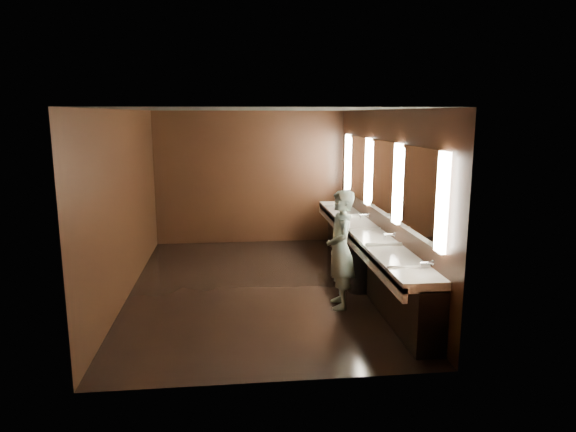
# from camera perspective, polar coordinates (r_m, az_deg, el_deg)

# --- Properties ---
(floor) EXTENTS (6.00, 6.00, 0.00)m
(floor) POSITION_cam_1_polar(r_m,az_deg,el_deg) (8.34, -3.32, -7.87)
(floor) COLOR black
(floor) RESTS_ON ground
(ceiling) EXTENTS (4.00, 6.00, 0.02)m
(ceiling) POSITION_cam_1_polar(r_m,az_deg,el_deg) (7.88, -3.55, 11.74)
(ceiling) COLOR #2D2D2B
(ceiling) RESTS_ON wall_back
(wall_back) EXTENTS (4.00, 0.02, 2.80)m
(wall_back) POSITION_cam_1_polar(r_m,az_deg,el_deg) (10.96, -4.24, 4.26)
(wall_back) COLOR black
(wall_back) RESTS_ON floor
(wall_front) EXTENTS (4.00, 0.02, 2.80)m
(wall_front) POSITION_cam_1_polar(r_m,az_deg,el_deg) (5.07, -1.69, -4.00)
(wall_front) COLOR black
(wall_front) RESTS_ON floor
(wall_left) EXTENTS (0.02, 6.00, 2.80)m
(wall_left) POSITION_cam_1_polar(r_m,az_deg,el_deg) (8.15, -17.63, 1.32)
(wall_left) COLOR black
(wall_left) RESTS_ON floor
(wall_right) EXTENTS (0.02, 6.00, 2.80)m
(wall_right) POSITION_cam_1_polar(r_m,az_deg,el_deg) (8.33, 10.44, 1.88)
(wall_right) COLOR black
(wall_right) RESTS_ON floor
(sink_counter) EXTENTS (0.55, 5.40, 1.01)m
(sink_counter) POSITION_cam_1_polar(r_m,az_deg,el_deg) (8.47, 8.88, -4.18)
(sink_counter) COLOR black
(sink_counter) RESTS_ON floor
(mirror_band) EXTENTS (0.06, 5.03, 1.15)m
(mirror_band) POSITION_cam_1_polar(r_m,az_deg,el_deg) (8.28, 10.40, 4.27)
(mirror_band) COLOR white
(mirror_band) RESTS_ON wall_right
(person) EXTENTS (0.43, 0.63, 1.70)m
(person) POSITION_cam_1_polar(r_m,az_deg,el_deg) (7.32, 5.85, -3.71)
(person) COLOR #8AC1CE
(person) RESTS_ON floor
(trash_bin) EXTENTS (0.51, 0.51, 0.61)m
(trash_bin) POSITION_cam_1_polar(r_m,az_deg,el_deg) (8.14, 7.99, -6.18)
(trash_bin) COLOR black
(trash_bin) RESTS_ON floor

